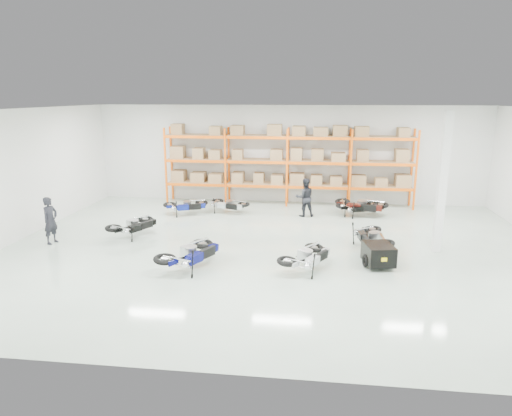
# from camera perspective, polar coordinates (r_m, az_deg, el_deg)

# --- Properties ---
(room) EXTENTS (18.00, 18.00, 18.00)m
(room) POSITION_cam_1_polar(r_m,az_deg,el_deg) (14.51, 2.57, 3.22)
(room) COLOR #B2C7B5
(room) RESTS_ON ground
(pallet_rack) EXTENTS (11.28, 0.98, 3.62)m
(pallet_rack) POSITION_cam_1_polar(r_m,az_deg,el_deg) (20.87, 3.98, 6.53)
(pallet_rack) COLOR #FF610D
(pallet_rack) RESTS_ON ground
(structural_column) EXTENTS (0.25, 0.25, 4.50)m
(structural_column) POSITION_cam_1_polar(r_m,az_deg,el_deg) (15.52, 22.26, 2.88)
(structural_column) COLOR white
(structural_column) RESTS_ON ground
(moto_blue_centre) EXTENTS (1.74, 2.17, 1.26)m
(moto_blue_centre) POSITION_cam_1_polar(r_m,az_deg,el_deg) (13.43, -8.17, -5.14)
(moto_blue_centre) COLOR #07094C
(moto_blue_centre) RESTS_ON ground
(moto_silver_left) EXTENTS (1.64, 1.95, 1.13)m
(moto_silver_left) POSITION_cam_1_polar(r_m,az_deg,el_deg) (13.27, 6.47, -5.59)
(moto_silver_left) COLOR #B3B6BA
(moto_silver_left) RESTS_ON ground
(moto_black_far_left) EXTENTS (1.58, 1.92, 1.12)m
(moto_black_far_left) POSITION_cam_1_polar(r_m,az_deg,el_deg) (16.89, -15.05, -1.72)
(moto_black_far_left) COLOR black
(moto_black_far_left) RESTS_ON ground
(moto_touring_right) EXTENTS (1.13, 1.90, 1.16)m
(moto_touring_right) POSITION_cam_1_polar(r_m,az_deg,el_deg) (15.41, 14.30, -3.08)
(moto_touring_right) COLOR black
(moto_touring_right) RESTS_ON ground
(trailer) EXTENTS (0.95, 1.69, 0.69)m
(trailer) POSITION_cam_1_polar(r_m,az_deg,el_deg) (13.95, 15.05, -5.58)
(trailer) COLOR black
(trailer) RESTS_ON ground
(moto_back_a) EXTENTS (1.82, 1.36, 1.06)m
(moto_back_a) POSITION_cam_1_polar(r_m,az_deg,el_deg) (19.54, -8.72, 0.63)
(moto_back_a) COLOR navy
(moto_back_a) RESTS_ON ground
(moto_back_b) EXTENTS (1.74, 1.26, 1.02)m
(moto_back_b) POSITION_cam_1_polar(r_m,az_deg,el_deg) (19.62, -3.52, 0.77)
(moto_back_b) COLOR silver
(moto_back_b) RESTS_ON ground
(moto_back_c) EXTENTS (1.82, 1.26, 1.07)m
(moto_back_c) POSITION_cam_1_polar(r_m,az_deg,el_deg) (19.53, 12.85, 0.45)
(moto_back_c) COLOR black
(moto_back_c) RESTS_ON ground
(moto_back_d) EXTENTS (2.10, 1.41, 1.24)m
(moto_back_d) POSITION_cam_1_polar(r_m,az_deg,el_deg) (19.57, 12.93, 0.72)
(moto_back_d) COLOR #46120E
(moto_back_d) RESTS_ON ground
(person_left) EXTENTS (0.51, 0.66, 1.62)m
(person_left) POSITION_cam_1_polar(r_m,az_deg,el_deg) (16.99, -24.31, -1.42)
(person_left) COLOR black
(person_left) RESTS_ON ground
(person_back) EXTENTS (0.92, 0.79, 1.61)m
(person_back) POSITION_cam_1_polar(r_m,az_deg,el_deg) (19.04, 6.12, 1.32)
(person_back) COLOR black
(person_back) RESTS_ON ground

